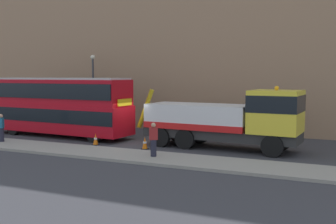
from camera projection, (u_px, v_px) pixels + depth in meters
name	position (u px, v px, depth m)	size (l,w,h in m)	color
ground_plane	(138.00, 142.00, 25.47)	(120.00, 120.00, 0.00)	#38383D
near_kerb	(101.00, 153.00, 21.64)	(60.00, 2.80, 0.15)	gray
building_facade	(179.00, 25.00, 30.76)	(60.00, 1.50, 16.00)	#9E7A5B
recovery_tow_truck	(228.00, 119.00, 23.02)	(10.21, 3.20, 3.67)	#2D2D2D
double_decker_bus	(59.00, 104.00, 27.95)	(11.15, 3.24, 4.06)	#B70C19
pedestrian_onlooker	(1.00, 128.00, 24.84)	(0.42, 0.48, 1.71)	#232333
pedestrian_bystander	(153.00, 140.00, 20.30)	(0.48, 0.45, 1.71)	#232333
traffic_cone_near_bus	(96.00, 139.00, 24.52)	(0.36, 0.36, 0.72)	orange
traffic_cone_midway	(145.00, 143.00, 23.11)	(0.36, 0.36, 0.72)	orange
street_lamp	(93.00, 85.00, 31.80)	(0.36, 0.36, 5.83)	#38383D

